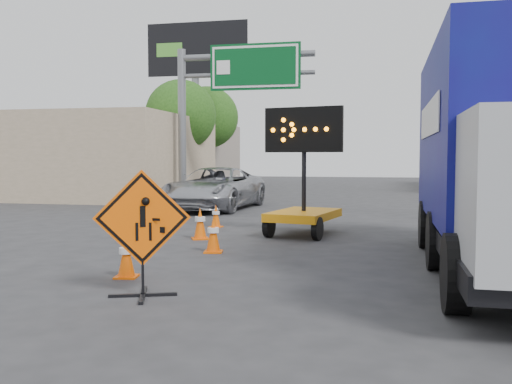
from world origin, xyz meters
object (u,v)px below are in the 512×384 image
(arrow_board, at_px, (304,207))
(box_truck, at_px, (511,168))
(construction_sign, at_px, (142,230))
(pickup_truck, at_px, (215,188))

(arrow_board, height_order, box_truck, box_truck)
(construction_sign, distance_m, arrow_board, 7.05)
(construction_sign, bearing_deg, arrow_board, 58.55)
(box_truck, bearing_deg, construction_sign, -151.71)
(pickup_truck, distance_m, box_truck, 13.40)
(arrow_board, distance_m, box_truck, 5.83)
(pickup_truck, bearing_deg, arrow_board, -52.59)
(construction_sign, xyz_separation_m, arrow_board, (1.41, 6.90, -0.24))
(pickup_truck, bearing_deg, box_truck, -47.53)
(construction_sign, height_order, pickup_truck, construction_sign)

